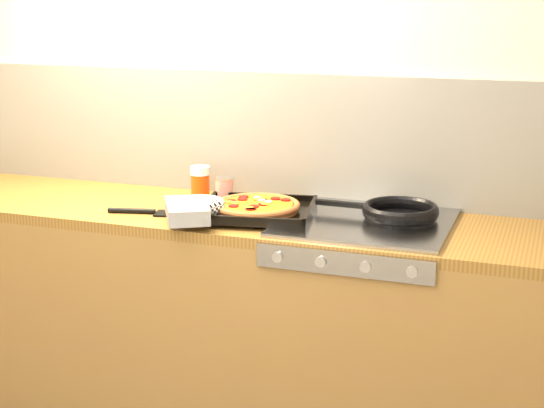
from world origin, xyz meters
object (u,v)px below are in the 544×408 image
at_px(frying_pan, 399,212).
at_px(juice_glass, 200,182).
at_px(pizza_on_tray, 238,208).
at_px(tomato_can, 224,190).

relative_size(frying_pan, juice_glass, 3.52).
bearing_deg(pizza_on_tray, tomato_can, 124.21).
distance_m(frying_pan, juice_glass, 0.83).
bearing_deg(frying_pan, juice_glass, 173.42).
relative_size(pizza_on_tray, juice_glass, 4.18).
relative_size(tomato_can, juice_glass, 0.78).
bearing_deg(pizza_on_tray, juice_glass, 137.02).
height_order(frying_pan, tomato_can, tomato_can).
bearing_deg(tomato_can, pizza_on_tray, -55.79).
relative_size(pizza_on_tray, tomato_can, 5.34).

